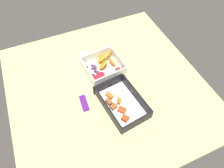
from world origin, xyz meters
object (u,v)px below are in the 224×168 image
candy_bar (84,103)px  paper_cup_liner (84,54)px  pasta_container (122,103)px  fruit_bowl (103,67)px

candy_bar → paper_cup_liner: paper_cup_liner is taller
pasta_container → fruit_bowl: size_ratio=1.30×
fruit_bowl → paper_cup_liner: (11.65, 5.12, -1.08)cm
pasta_container → fruit_bowl: (20.03, -0.52, 0.36)cm
pasta_container → fruit_bowl: bearing=-8.6°
pasta_container → candy_bar: 14.85cm
fruit_bowl → candy_bar: 19.30cm
pasta_container → paper_cup_liner: size_ratio=5.64×
fruit_bowl → candy_bar: bearing=134.3°
fruit_bowl → paper_cup_liner: 12.78cm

